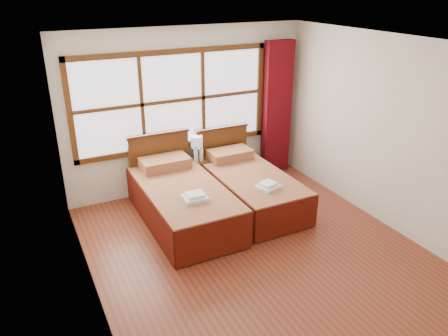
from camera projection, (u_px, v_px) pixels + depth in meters
name	position (u px, v px, depth m)	size (l,w,h in m)	color
floor	(257.00, 252.00, 5.61)	(4.50, 4.50, 0.00)	brown
ceiling	(264.00, 43.00, 4.58)	(4.50, 4.50, 0.00)	white
wall_back	(188.00, 111.00, 6.94)	(4.00, 4.00, 0.00)	silver
wall_left	(85.00, 192.00, 4.27)	(4.50, 4.50, 0.00)	silver
wall_right	(387.00, 133.00, 5.91)	(4.50, 4.50, 0.00)	silver
window	(173.00, 101.00, 6.73)	(3.16, 0.06, 1.56)	white
curtain	(277.00, 109.00, 7.53)	(0.50, 0.16, 2.30)	#620910
bed_left	(182.00, 200.00, 6.24)	(1.07, 2.09, 1.04)	#421C0D
bed_right	(249.00, 186.00, 6.70)	(1.01, 2.03, 0.98)	#421C0D
nightstand	(199.00, 175.00, 7.16)	(0.41, 0.40, 0.54)	#522B11
towels_left	(195.00, 197.00, 5.72)	(0.32, 0.28, 0.09)	white
towels_right	(268.00, 186.00, 6.11)	(0.35, 0.33, 0.09)	white
lamp	(197.00, 142.00, 7.03)	(0.19, 0.19, 0.37)	gold
bottle_near	(196.00, 155.00, 6.91)	(0.07, 0.07, 0.26)	#BEE4F4
bottle_far	(201.00, 155.00, 6.97)	(0.06, 0.06, 0.24)	#BEE4F4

